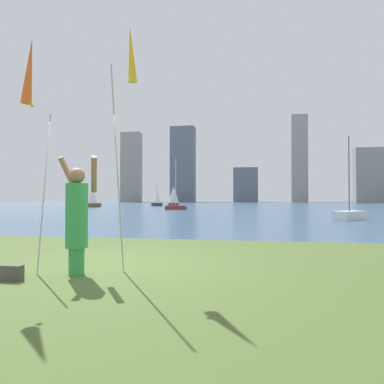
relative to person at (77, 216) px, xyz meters
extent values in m
cube|color=#335170|center=(0.36, 62.93, -0.99)|extent=(120.00, 115.82, 0.12)
cube|color=#232D14|center=(0.36, 5.02, -0.95)|extent=(120.00, 0.70, 0.02)
cylinder|color=green|center=(0.00, -0.01, -0.71)|extent=(0.24, 0.24, 0.43)
cylinder|color=green|center=(0.00, -0.01, 0.01)|extent=(0.35, 0.35, 1.02)
sphere|color=#936B51|center=(0.00, -0.01, 0.64)|extent=(0.25, 0.25, 0.25)
cylinder|color=#936B51|center=(-0.22, 0.13, 0.67)|extent=(0.25, 0.39, 0.59)
cylinder|color=#936B51|center=(0.22, 0.13, 0.67)|extent=(0.25, 0.39, 0.59)
cylinder|color=#B2B2B7|center=(-0.63, 0.09, 0.40)|extent=(0.02, 0.37, 2.63)
cone|color=#F25919|center=(-0.63, -0.32, 2.26)|extent=(0.16, 0.30, 1.09)
sphere|color=yellow|center=(-0.63, -0.25, 1.72)|extent=(0.06, 0.06, 0.06)
cylinder|color=#B2B2B7|center=(0.63, 0.09, 0.71)|extent=(0.02, 0.57, 3.23)
cone|color=yellow|center=(0.63, 0.72, 2.83)|extent=(0.16, 0.32, 0.99)
sphere|color=yellow|center=(0.63, 0.64, 2.34)|extent=(0.06, 0.06, 0.06)
cube|color=#4C4742|center=(-0.75, -0.52, -0.82)|extent=(0.31, 0.14, 0.22)
cube|color=white|center=(7.99, 15.84, -0.69)|extent=(2.02, 1.99, 0.48)
cylinder|color=#47474C|center=(7.99, 15.84, 1.66)|extent=(0.06, 0.06, 4.20)
cube|color=brown|center=(-18.25, 38.93, -0.66)|extent=(1.33, 2.46, 0.53)
cylinder|color=#47474C|center=(-18.25, 38.93, 1.54)|extent=(0.07, 0.07, 3.87)
cone|color=white|center=(-18.28, 38.76, 0.87)|extent=(1.35, 1.35, 2.52)
cube|color=maroon|center=(-8.52, 43.86, -0.65)|extent=(2.08, 3.07, 0.55)
cylinder|color=#47474C|center=(-8.52, 43.86, 1.29)|extent=(0.09, 0.09, 3.33)
cone|color=white|center=(-8.42, 43.66, 0.78)|extent=(2.01, 2.01, 2.31)
cube|color=#333D51|center=(-11.72, 46.84, -0.68)|extent=(1.85, 1.30, 0.49)
cylinder|color=#47474C|center=(-11.72, 46.84, 1.03)|extent=(0.06, 0.06, 2.93)
cone|color=white|center=(-11.60, 46.78, 0.52)|extent=(1.19, 1.19, 1.91)
cube|color=maroon|center=(-5.28, 30.94, -0.72)|extent=(2.27, 0.77, 0.41)
cylinder|color=silver|center=(-5.28, 30.94, 1.99)|extent=(0.07, 0.07, 5.00)
cube|color=gray|center=(-34.11, 98.30, 9.62)|extent=(5.81, 3.68, 21.09)
cube|color=slate|center=(-18.31, 99.51, 10.34)|extent=(7.17, 4.31, 22.53)
cube|color=slate|center=(0.31, 100.16, 4.09)|extent=(7.03, 4.48, 10.04)
cube|color=gray|center=(15.16, 99.03, 11.30)|extent=(4.44, 5.27, 24.45)
cube|color=gray|center=(32.81, 95.87, 6.32)|extent=(7.38, 3.54, 14.50)
camera|label=1|loc=(2.77, -5.25, 0.29)|focal=33.37mm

